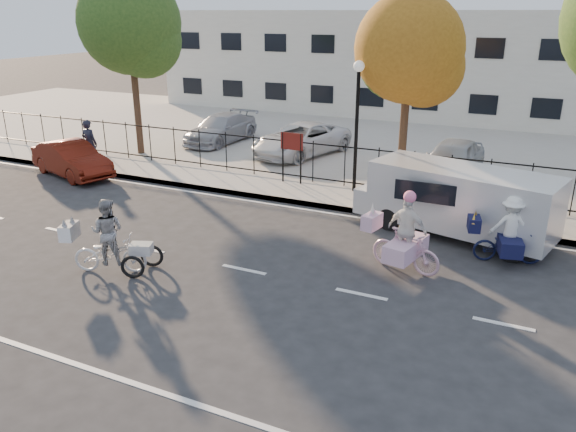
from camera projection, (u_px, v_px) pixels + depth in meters
The scene contains 20 objects.
ground at pixel (244, 270), 13.71m from camera, with size 120.00×120.00×0.00m, color #333334.
road_markings at pixel (244, 270), 13.71m from camera, with size 60.00×9.52×0.01m, color silver, non-canonical shape.
curb at pixel (321, 206), 17.98m from camera, with size 60.00×0.10×0.15m, color #A8A399.
sidewalk at pixel (333, 197), 18.87m from camera, with size 60.00×2.20×0.15m, color #A8A399.
parking_lot at pixel (400, 143), 26.44m from camera, with size 60.00×15.60×0.15m, color #A8A399.
iron_fence at pixel (345, 165), 19.53m from camera, with size 58.00×0.06×1.50m, color black, non-canonical shape.
building at pixel (445, 63), 33.94m from camera, with size 34.00×10.00×6.00m, color silver.
lamppost at pixel (357, 104), 18.23m from camera, with size 0.36×0.36×4.33m.
street_sign at pixel (292, 148), 19.75m from camera, with size 0.85×0.06×1.80m.
zebra_trike at pixel (109, 244), 13.38m from camera, with size 2.13×1.46×1.85m.
unicorn_bike at pixel (405, 241), 13.45m from camera, with size 2.06×1.47×2.03m.
bull_bike at pixel (508, 236), 13.91m from camera, with size 1.92×1.35×1.73m.
white_van at pixel (458, 199), 15.47m from camera, with size 5.79×2.99×1.93m.
red_sedan at pixel (72, 159), 21.30m from camera, with size 1.38×3.97×1.31m, color #571409.
pedestrian at pixel (90, 143), 21.95m from camera, with size 0.68×0.44×1.86m, color black.
lot_car_a at pixel (221, 129), 26.17m from camera, with size 1.79×4.40×1.28m, color #ABADB3.
lot_car_b at pixel (301, 139), 23.83m from camera, with size 2.22×4.81×1.34m, color silver.
lot_car_d at pixel (452, 159), 20.44m from camera, with size 1.68×4.18×1.42m, color #ACB0B4.
tree_west at pixel (133, 28), 22.60m from camera, with size 4.14×4.14×7.59m.
tree_mid at pixel (414, 54), 18.40m from camera, with size 3.62×3.61×6.61m.
Camera 1 is at (6.25, -10.79, 5.95)m, focal length 35.00 mm.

